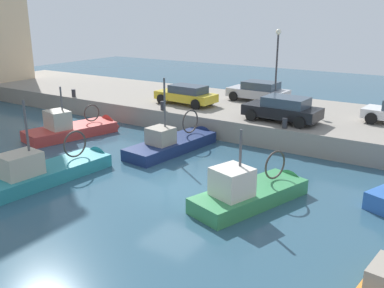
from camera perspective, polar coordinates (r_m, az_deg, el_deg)
name	(u,v)px	position (r m, az deg, el deg)	size (l,w,h in m)	color
water_surface	(173,187)	(18.07, -2.52, -5.79)	(80.00, 80.00, 0.00)	#2D5166
quay_wall	(278,119)	(27.59, 11.44, 3.37)	(9.00, 56.00, 1.20)	gray
fishing_boat_green	(255,197)	(16.91, 8.44, -7.03)	(5.97, 3.35, 3.83)	#388951
fishing_boat_teal	(52,175)	(19.91, -18.28, -4.00)	(7.04, 2.49, 4.50)	teal
fishing_boat_navy	(177,147)	(22.92, -2.09, -0.41)	(6.52, 2.52, 4.74)	navy
fishing_boat_red	(77,133)	(26.45, -15.12, 1.47)	(6.32, 3.38, 3.92)	#BC3833
parked_car_yellow	(186,94)	(28.21, -0.76, 6.65)	(2.05, 4.25, 1.29)	gold
parked_car_silver	(259,91)	(29.66, 8.92, 7.03)	(2.16, 4.15, 1.36)	#B7B7BC
parked_car_black	(283,109)	(24.28, 12.10, 4.64)	(2.24, 4.28, 1.40)	black
mooring_bollard_south	(285,123)	(22.93, 12.31, 2.74)	(0.28, 0.28, 0.55)	#2D2D33
mooring_bollard_mid	(163,106)	(26.70, -3.95, 5.13)	(0.28, 0.28, 0.55)	#2D2D33
mooring_bollard_north	(74,93)	(32.06, -15.56, 6.59)	(0.28, 0.28, 0.55)	#2D2D33
quay_streetlamp	(277,54)	(28.67, 11.34, 11.71)	(0.36, 0.36, 4.83)	#38383D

